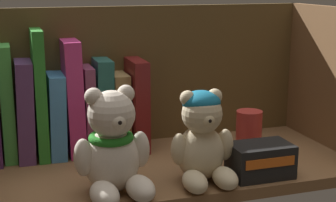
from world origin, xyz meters
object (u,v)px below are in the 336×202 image
book_6 (72,96)px  book_8 (101,104)px  teddy_bear_larger (113,149)px  book_3 (24,108)px  teddy_bear_smaller (202,139)px  book_7 (87,108)px  book_10 (134,102)px  book_4 (39,93)px  book_9 (118,110)px  book_2 (7,102)px  book_5 (55,113)px  pillar_candle (249,131)px  small_product_box (260,160)px

book_6 → book_8: size_ratio=1.21×
book_6 → teddy_bear_larger: bearing=-82.0°
book_3 → teddy_bear_larger: book_3 is taller
book_3 → teddy_bear_smaller: (27.03, -22.20, -1.89)cm
book_3 → book_7: (11.76, 0.00, -0.84)cm
book_10 → book_4: bearing=180.0°
book_8 → book_9: book_8 is taller
book_6 → teddy_bear_smaller: 28.85cm
book_2 → book_5: 9.05cm
book_9 → book_5: bearing=180.0°
book_3 → pillar_candle: 43.14cm
book_7 → book_9: (6.17, 0.00, -0.87)cm
book_5 → pillar_candle: size_ratio=1.97×
small_product_box → book_9: bearing=130.0°
pillar_candle → small_product_box: (-4.12, -12.59, -1.14)cm
book_9 → teddy_bear_smaller: teddy_bear_smaller is taller
book_7 → book_2: bearing=180.0°
book_2 → book_10: bearing=0.0°
book_4 → book_5: bearing=0.0°
book_3 → small_product_box: 44.43cm
book_4 → small_product_box: size_ratio=2.30×
book_9 → book_10: bearing=0.0°
book_4 → teddy_bear_larger: (9.29, -22.41, -4.76)cm
book_6 → book_10: size_ratio=1.23×
book_5 → book_9: size_ratio=1.05×
book_2 → teddy_bear_smaller: book_2 is taller
book_5 → pillar_candle: 37.59cm
small_product_box → book_3: bearing=148.2°
book_7 → teddy_bear_smaller: bearing=-55.5°
book_9 → small_product_box: size_ratio=1.44×
book_2 → book_8: book_2 is taller
book_2 → book_6: size_ratio=0.98×
teddy_bear_smaller → teddy_bear_larger: bearing=-179.2°
book_8 → book_10: (6.63, 0.00, -0.12)cm
book_3 → small_product_box: size_ratio=1.77×
book_4 → teddy_bear_larger: bearing=-67.5°
book_4 → book_10: 18.64cm
book_7 → book_10: 9.45cm
book_3 → pillar_candle: (41.49, -10.58, -5.24)cm
book_7 → teddy_bear_smaller: size_ratio=1.08×
book_8 → book_3: bearing=180.0°
book_3 → teddy_bear_smaller: bearing=-39.4°
book_8 → pillar_candle: 29.36cm
book_9 → teddy_bear_larger: 23.16cm
book_3 → book_9: (17.93, 0.00, -1.71)cm
book_6 → small_product_box: size_ratio=2.09×
book_3 → book_9: bearing=0.0°
teddy_bear_larger → pillar_candle: size_ratio=2.13×
book_4 → pillar_candle: (38.66, -10.58, -8.04)cm
book_8 → teddy_bear_larger: bearing=-96.2°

